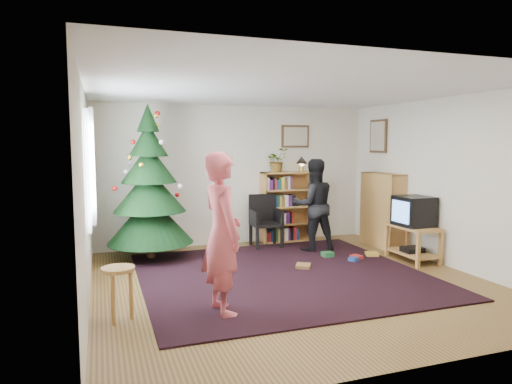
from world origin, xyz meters
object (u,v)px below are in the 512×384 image
object	(u,v)px
picture_right	(378,136)
christmas_tree	(150,195)
stool	(118,279)
potted_plant	(277,160)
person_standing	(222,234)
crt_tv	(414,211)
table_lamp	(302,161)
armchair	(264,219)
person_by_chair	(313,205)
tv_stand	(413,240)
picture_back	(295,136)
bookshelf_back	(287,206)
bookshelf_right	(382,209)

from	to	relation	value
picture_right	christmas_tree	distance (m)	4.20
stool	potted_plant	world-z (taller)	potted_plant
person_standing	picture_right	bearing A→B (deg)	-61.75
crt_tv	table_lamp	size ratio (longest dim) A/B	1.83
armchair	table_lamp	distance (m)	1.33
crt_tv	person_by_chair	size ratio (longest dim) A/B	0.34
potted_plant	tv_stand	bearing A→B (deg)	-52.76
picture_right	stool	world-z (taller)	picture_right
armchair	tv_stand	bearing A→B (deg)	-39.56
picture_back	christmas_tree	bearing A→B (deg)	-166.77
stool	person_by_chair	size ratio (longest dim) A/B	0.36
potted_plant	armchair	bearing A→B (deg)	-143.05
picture_right	person_by_chair	world-z (taller)	picture_right
christmas_tree	person_standing	size ratio (longest dim) A/B	1.40
person_standing	person_by_chair	xyz separation A→B (m)	(2.20, 2.30, -0.08)
picture_back	picture_right	size ratio (longest dim) A/B	0.92
bookshelf_back	person_by_chair	size ratio (longest dim) A/B	0.83
picture_right	person_by_chair	bearing A→B (deg)	-169.59
bookshelf_right	person_by_chair	xyz separation A→B (m)	(-1.28, 0.12, 0.12)
potted_plant	person_standing	bearing A→B (deg)	-120.70
tv_stand	person_standing	size ratio (longest dim) A/B	0.48
person_by_chair	table_lamp	size ratio (longest dim) A/B	5.45
table_lamp	picture_right	bearing A→B (deg)	-25.27
potted_plant	picture_back	bearing A→B (deg)	17.64
armchair	table_lamp	bearing A→B (deg)	20.37
stool	potted_plant	size ratio (longest dim) A/B	1.30
person_by_chair	potted_plant	size ratio (longest dim) A/B	3.63
bookshelf_right	armchair	distance (m)	2.08
christmas_tree	picture_right	bearing A→B (deg)	-1.06
person_by_chair	stool	bearing A→B (deg)	38.42
christmas_tree	stool	bearing A→B (deg)	-103.29
picture_right	crt_tv	bearing A→B (deg)	-100.61
bookshelf_right	tv_stand	distance (m)	1.06
picture_back	person_by_chair	world-z (taller)	picture_back
bookshelf_back	crt_tv	xyz separation A→B (m)	(1.29, -1.97, 0.12)
stool	armchair	bearing A→B (deg)	46.69
crt_tv	person_standing	distance (m)	3.56
christmas_tree	armchair	distance (m)	2.09
tv_stand	armchair	size ratio (longest dim) A/B	0.91
person_by_chair	table_lamp	distance (m)	1.12
person_standing	bookshelf_right	bearing A→B (deg)	-64.96
picture_right	person_by_chair	xyz separation A→B (m)	(-1.42, -0.26, -1.17)
picture_right	table_lamp	size ratio (longest dim) A/B	2.09
bookshelf_back	table_lamp	size ratio (longest dim) A/B	4.53
christmas_tree	armchair	size ratio (longest dim) A/B	2.65
tv_stand	potted_plant	size ratio (longest dim) A/B	1.94
crt_tv	table_lamp	xyz separation A→B (m)	(-0.99, 1.97, 0.71)
christmas_tree	person_standing	xyz separation A→B (m)	(0.47, -2.63, -0.15)
bookshelf_back	stool	distance (m)	4.34
tv_stand	table_lamp	world-z (taller)	table_lamp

